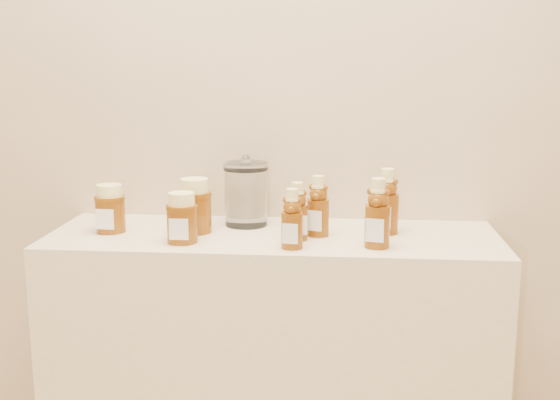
# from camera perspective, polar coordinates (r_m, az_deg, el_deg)

# --- Properties ---
(wall_back) EXTENTS (3.50, 0.02, 2.70)m
(wall_back) POSITION_cam_1_polar(r_m,az_deg,el_deg) (2.01, -0.03, 11.16)
(wall_back) COLOR tan
(wall_back) RESTS_ON ground
(display_table) EXTENTS (1.20, 0.40, 0.90)m
(display_table) POSITION_cam_1_polar(r_m,az_deg,el_deg) (2.03, -0.54, -15.16)
(display_table) COLOR beige
(display_table) RESTS_ON ground
(bear_bottle_back_left) EXTENTS (0.07, 0.07, 0.17)m
(bear_bottle_back_left) POSITION_cam_1_polar(r_m,az_deg,el_deg) (1.80, 1.41, -0.61)
(bear_bottle_back_left) COLOR #5E2C07
(bear_bottle_back_left) RESTS_ON display_table
(bear_bottle_back_mid) EXTENTS (0.08, 0.08, 0.18)m
(bear_bottle_back_mid) POSITION_cam_1_polar(r_m,az_deg,el_deg) (1.84, 3.13, -0.16)
(bear_bottle_back_mid) COLOR #5E2C07
(bear_bottle_back_mid) RESTS_ON display_table
(bear_bottle_back_right) EXTENTS (0.09, 0.09, 0.20)m
(bear_bottle_back_right) POSITION_cam_1_polar(r_m,az_deg,el_deg) (1.89, 8.70, 0.25)
(bear_bottle_back_right) COLOR #5E2C07
(bear_bottle_back_right) RESTS_ON display_table
(bear_bottle_front_left) EXTENTS (0.06, 0.06, 0.17)m
(bear_bottle_front_left) POSITION_cam_1_polar(r_m,az_deg,el_deg) (1.72, 1.00, -1.20)
(bear_bottle_front_left) COLOR #5E2C07
(bear_bottle_front_left) RESTS_ON display_table
(bear_bottle_front_right) EXTENTS (0.08, 0.08, 0.20)m
(bear_bottle_front_right) POSITION_cam_1_polar(r_m,az_deg,el_deg) (1.74, 7.95, -0.69)
(bear_bottle_front_right) COLOR #5E2C07
(bear_bottle_front_right) RESTS_ON display_table
(honey_jar_left) EXTENTS (0.09, 0.09, 0.13)m
(honey_jar_left) POSITION_cam_1_polar(r_m,az_deg,el_deg) (1.94, -13.64, -0.67)
(honey_jar_left) COLOR #5E2C07
(honey_jar_left) RESTS_ON display_table
(honey_jar_back) EXTENTS (0.11, 0.11, 0.15)m
(honey_jar_back) POSITION_cam_1_polar(r_m,az_deg,el_deg) (1.89, -6.94, -0.45)
(honey_jar_back) COLOR #5E2C07
(honey_jar_back) RESTS_ON display_table
(honey_jar_front) EXTENTS (0.08, 0.08, 0.13)m
(honey_jar_front) POSITION_cam_1_polar(r_m,az_deg,el_deg) (1.80, -7.97, -1.43)
(honey_jar_front) COLOR #5E2C07
(honey_jar_front) RESTS_ON display_table
(glass_canister) EXTENTS (0.16, 0.16, 0.19)m
(glass_canister) POSITION_cam_1_polar(r_m,az_deg,el_deg) (1.96, -2.78, 0.71)
(glass_canister) COLOR white
(glass_canister) RESTS_ON display_table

